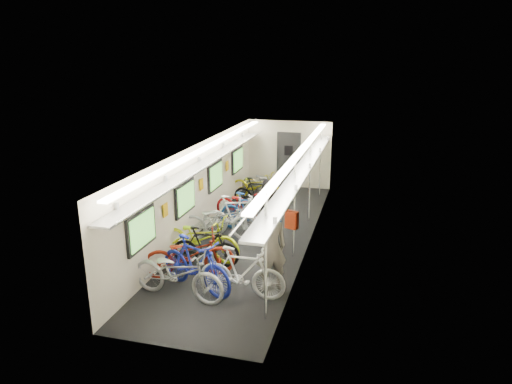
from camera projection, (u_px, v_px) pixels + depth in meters
The scene contains 18 objects.
train_car_shell at pixel (247, 168), 12.36m from camera, with size 10.00×10.00×10.00m.
bicycle_0 at pixel (178, 273), 8.87m from camera, with size 0.71×2.03×1.07m, color #A1A1A6.
bicycle_1 at pixel (196, 264), 9.15m from camera, with size 0.53×1.89×1.13m, color #1C28A8.
bicycle_2 at pixel (189, 255), 9.74m from camera, with size 0.68×1.94×1.02m, color maroon.
bicycle_3 at pixel (206, 247), 10.25m from camera, with size 0.44×1.56×0.94m, color black.
bicycle_4 at pixel (200, 238), 10.58m from camera, with size 0.70×2.02×1.06m, color #C2D013.
bicycle_5 at pixel (236, 215), 12.03m from camera, with size 0.52×1.84×1.11m, color silver.
bicycle_6 at pixel (219, 221), 11.69m from camera, with size 0.71×2.03×1.07m, color #ACACB1.
bicycle_7 at pixel (250, 212), 12.27m from camera, with size 0.51×1.80×1.08m, color #184591.
bicycle_8 at pixel (245, 206), 12.91m from camera, with size 0.67×1.93×1.02m, color maroon.
bicycle_9 at pixel (257, 193), 14.23m from camera, with size 0.45×1.58×0.95m, color black.
bicycle_10 at pixel (256, 186), 15.00m from camera, with size 0.64×1.85×0.97m, color gold.
bicycle_11 at pixel (242, 273), 8.89m from camera, with size 0.49×1.75×1.05m, color white.
bicycle_12 at pixel (271, 183), 15.24m from camera, with size 0.66×1.88×0.99m, color #5C5D60.
bicycle_14 at pixel (266, 182), 15.49m from camera, with size 0.62×1.77×0.93m, color #57575B.
passenger_near at pixel (271, 248), 9.10m from camera, with size 0.66×0.43×1.80m, color gray.
passenger_mid at pixel (267, 212), 11.31m from camera, with size 0.83×0.65×1.72m, color black.
backpack at pixel (292, 220), 9.58m from camera, with size 0.26×0.14×0.38m, color #B82E12.
Camera 1 is at (2.92, -10.85, 4.58)m, focal length 32.00 mm.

